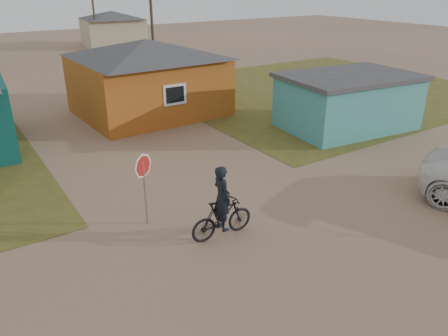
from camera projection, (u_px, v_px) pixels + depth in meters
The scene contains 9 objects.
ground at pixel (281, 250), 11.77m from camera, with size 120.00×120.00×0.00m, color #977157.
grass_ne at pixel (317, 90), 28.76m from camera, with size 20.00×18.00×0.00m, color brown.
house_yellow at pixel (148, 76), 22.97m from camera, with size 7.72×6.76×3.90m.
shed_turquoise at pixel (348, 101), 21.00m from camera, with size 6.71×4.93×2.60m.
house_beige_east at pixel (113, 28), 46.76m from camera, with size 6.95×6.05×3.60m.
utility_pole_near at pixel (152, 19), 30.27m from camera, with size 1.40×0.20×8.00m.
utility_pole_far at pixel (93, 7), 43.06m from camera, with size 1.40×0.20×8.00m.
stop_sign at pixel (144, 173), 12.39m from camera, with size 0.73×0.13×2.24m.
cyclist at pixel (222, 212), 12.10m from camera, with size 1.93×0.70×2.16m.
Camera 1 is at (-6.71, -7.45, 6.73)m, focal length 35.00 mm.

